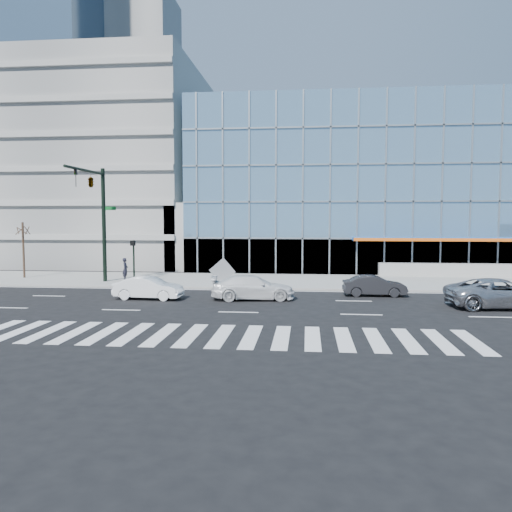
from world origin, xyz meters
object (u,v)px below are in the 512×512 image
(traffic_signal, at_px, (95,196))
(dark_sedan, at_px, (374,286))
(white_sedan, at_px, (148,288))
(silver_suv, at_px, (501,293))
(tilted_panel, at_px, (222,271))
(pedestrian, at_px, (125,269))
(street_tree_near, at_px, (23,230))
(white_suv, at_px, (253,287))
(ped_signal_post, at_px, (133,255))

(traffic_signal, xyz_separation_m, dark_sedan, (18.40, -2.56, -5.55))
(traffic_signal, xyz_separation_m, white_sedan, (5.30, -5.07, -5.52))
(silver_suv, height_order, dark_sedan, silver_suv)
(tilted_panel, bearing_deg, dark_sedan, -35.63)
(traffic_signal, bearing_deg, silver_suv, -13.85)
(dark_sedan, relative_size, tilted_panel, 2.88)
(white_sedan, bearing_deg, pedestrian, 32.50)
(dark_sedan, bearing_deg, white_sedan, 99.53)
(dark_sedan, bearing_deg, silver_suv, -121.29)
(street_tree_near, height_order, tilted_panel, street_tree_near)
(white_sedan, height_order, dark_sedan, white_sedan)
(traffic_signal, height_order, white_sedan, traffic_signal)
(street_tree_near, bearing_deg, traffic_signal, -22.71)
(street_tree_near, height_order, pedestrian, street_tree_near)
(white_suv, bearing_deg, dark_sedan, -81.88)
(pedestrian, bearing_deg, white_sedan, -159.99)
(white_suv, bearing_deg, silver_suv, -104.12)
(silver_suv, relative_size, dark_sedan, 1.47)
(traffic_signal, height_order, street_tree_near, traffic_signal)
(traffic_signal, bearing_deg, ped_signal_post, 8.52)
(white_sedan, relative_size, tilted_panel, 3.03)
(ped_signal_post, relative_size, dark_sedan, 0.80)
(white_sedan, height_order, tilted_panel, tilted_panel)
(traffic_signal, xyz_separation_m, pedestrian, (1.22, 2.20, -5.20))
(tilted_panel, bearing_deg, ped_signal_post, 163.50)
(ped_signal_post, distance_m, white_sedan, 6.30)
(ped_signal_post, xyz_separation_m, tilted_panel, (6.16, 0.16, -1.08))
(traffic_signal, bearing_deg, white_sedan, -43.72)
(silver_suv, distance_m, tilted_panel, 17.05)
(traffic_signal, relative_size, dark_sedan, 2.14)
(white_sedan, xyz_separation_m, pedestrian, (-4.08, 7.27, 0.31))
(white_suv, xyz_separation_m, dark_sedan, (7.10, 2.05, -0.08))
(ped_signal_post, height_order, silver_suv, ped_signal_post)
(dark_sedan, distance_m, pedestrian, 17.83)
(white_suv, xyz_separation_m, tilted_panel, (-2.65, 5.14, 0.37))
(ped_signal_post, bearing_deg, white_sedan, -62.75)
(white_sedan, relative_size, pedestrian, 2.43)
(silver_suv, distance_m, dark_sedan, 6.93)
(street_tree_near, relative_size, white_suv, 0.89)
(white_sedan, bearing_deg, street_tree_near, 60.14)
(traffic_signal, height_order, dark_sedan, traffic_signal)
(dark_sedan, height_order, pedestrian, pedestrian)
(silver_suv, height_order, white_sedan, silver_suv)
(ped_signal_post, bearing_deg, street_tree_near, 164.94)
(traffic_signal, relative_size, white_sedan, 2.03)
(silver_suv, bearing_deg, white_sedan, 82.79)
(white_suv, bearing_deg, ped_signal_post, 52.53)
(street_tree_near, distance_m, tilted_panel, 16.07)
(traffic_signal, relative_size, pedestrian, 4.94)
(traffic_signal, distance_m, white_suv, 13.37)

